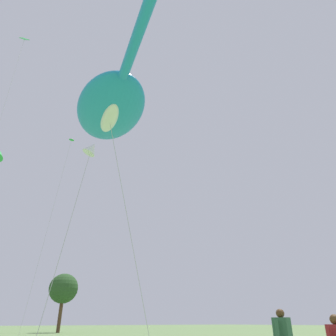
# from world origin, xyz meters

# --- Properties ---
(big_show_kite) EXTENTS (6.35, 12.42, 11.83)m
(big_show_kite) POSITION_xyz_m (-4.31, 9.01, 11.20)
(big_show_kite) COLOR #1E8CBF
(big_show_kite) RESTS_ON ground
(small_kite_bird_shape) EXTENTS (1.20, 4.20, 24.02)m
(small_kite_bird_shape) POSITION_xyz_m (-7.94, 19.88, 20.31)
(small_kite_bird_shape) COLOR green
(small_kite_bird_shape) RESTS_ON ground
(small_kite_streamer_purple) EXTENTS (2.38, 1.53, 17.83)m
(small_kite_streamer_purple) POSITION_xyz_m (-1.29, 24.37, 16.18)
(small_kite_streamer_purple) COLOR green
(small_kite_streamer_purple) RESTS_ON ground
(small_kite_box_yellow) EXTENTS (1.46, 0.78, 7.76)m
(small_kite_box_yellow) POSITION_xyz_m (-5.86, 7.14, 7.38)
(small_kite_box_yellow) COLOR white
(small_kite_box_yellow) RESTS_ON ground
(tree_broad_distant) EXTENTS (4.12, 4.12, 7.80)m
(tree_broad_distant) POSITION_xyz_m (7.68, 45.36, 5.69)
(tree_broad_distant) COLOR #513823
(tree_broad_distant) RESTS_ON ground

